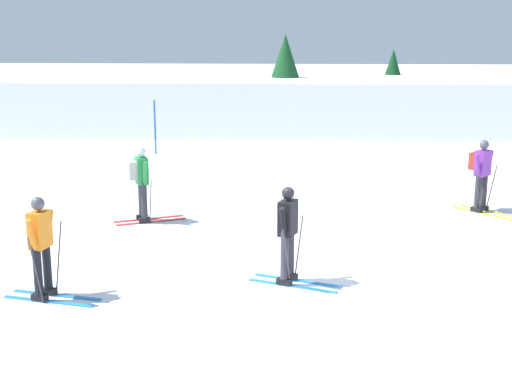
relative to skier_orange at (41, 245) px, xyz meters
name	(u,v)px	position (x,y,z in m)	size (l,w,h in m)	color
ground_plane	(302,276)	(4.23, 1.21, -0.92)	(120.00, 120.00, 0.00)	white
far_snow_ridge	(294,101)	(4.23, 19.58, 0.13)	(80.00, 7.59, 2.10)	white
skier_orange	(41,245)	(0.00, 0.00, 0.00)	(1.64, 0.98, 1.71)	#237AC6
skier_green	(141,180)	(0.71, 4.62, 0.04)	(1.62, 0.97, 1.71)	red
skier_black	(288,232)	(3.98, 0.88, 0.00)	(1.63, 0.95, 1.71)	#237AC6
skier_purple	(481,172)	(8.52, 5.84, 0.04)	(1.39, 1.39, 1.71)	gold
trail_marker_pole	(155,127)	(-0.46, 12.89, -0.01)	(0.06, 0.06, 1.80)	#1E56AD
conifer_far_left	(285,72)	(3.86, 18.82, 1.39)	(2.01, 2.01, 3.83)	#513823
conifer_far_centre	(392,80)	(8.43, 20.38, 0.96)	(1.63, 1.63, 3.17)	#513823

